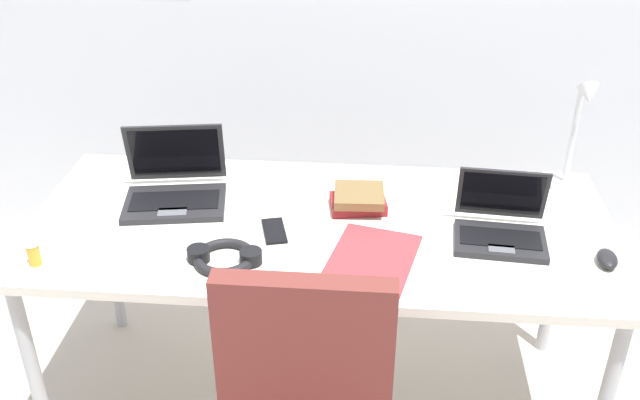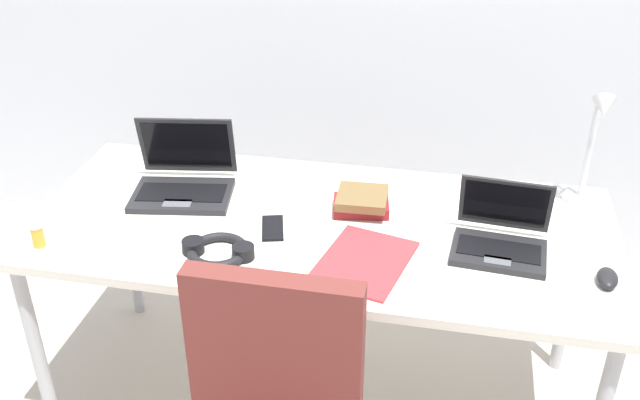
# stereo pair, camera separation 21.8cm
# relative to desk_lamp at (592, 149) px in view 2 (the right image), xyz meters

# --- Properties ---
(ground_plane) EXTENTS (12.00, 12.00, 0.00)m
(ground_plane) POSITION_rel_desk_lamp_xyz_m (-0.80, -0.28, -0.94)
(ground_plane) COLOR #B7AD9E
(desk) EXTENTS (1.80, 0.80, 0.74)m
(desk) POSITION_rel_desk_lamp_xyz_m (-0.80, -0.28, -0.25)
(desk) COLOR silver
(desk) RESTS_ON ground_plane
(desk_lamp) EXTENTS (0.12, 0.18, 0.40)m
(desk_lamp) POSITION_rel_desk_lamp_xyz_m (0.00, 0.00, 0.00)
(desk_lamp) COLOR silver
(desk_lamp) RESTS_ON desk
(laptop_far_corner) EXTENTS (0.28, 0.25, 0.20)m
(laptop_far_corner) POSITION_rel_desk_lamp_xyz_m (-0.26, -0.32, -0.16)
(laptop_far_corner) COLOR #232326
(laptop_far_corner) RESTS_ON desk
(laptop_back_left) EXTENTS (0.36, 0.32, 0.23)m
(laptop_back_left) POSITION_rel_desk_lamp_xyz_m (-1.28, -0.18, -0.15)
(laptop_back_left) COLOR #232326
(laptop_back_left) RESTS_ON desk
(computer_mouse) EXTENTS (0.06, 0.10, 0.03)m
(computer_mouse) POSITION_rel_desk_lamp_xyz_m (0.02, -0.43, -0.18)
(computer_mouse) COLOR black
(computer_mouse) RESTS_ON desk
(cell_phone) EXTENTS (0.10, 0.15, 0.01)m
(cell_phone) POSITION_rel_desk_lamp_xyz_m (-0.93, -0.34, -0.19)
(cell_phone) COLOR black
(cell_phone) RESTS_ON desk
(headphones) EXTENTS (0.21, 0.18, 0.04)m
(headphones) POSITION_rel_desk_lamp_xyz_m (-1.05, -0.51, -0.18)
(headphones) COLOR black
(headphones) RESTS_ON desk
(pill_bottle) EXTENTS (0.04, 0.04, 0.08)m
(pill_bottle) POSITION_rel_desk_lamp_xyz_m (-1.58, -0.57, -0.16)
(pill_bottle) COLOR gold
(pill_bottle) RESTS_ON desk
(book_stack) EXTENTS (0.19, 0.16, 0.06)m
(book_stack) POSITION_rel_desk_lamp_xyz_m (-0.69, -0.18, -0.16)
(book_stack) COLOR maroon
(book_stack) RESTS_ON desk
(paper_folder_by_keyboard) EXTENTS (0.29, 0.35, 0.01)m
(paper_folder_by_keyboard) POSITION_rel_desk_lamp_xyz_m (-0.64, -0.46, -0.19)
(paper_folder_by_keyboard) COLOR red
(paper_folder_by_keyboard) RESTS_ON desk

